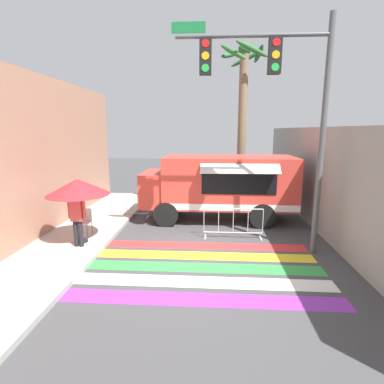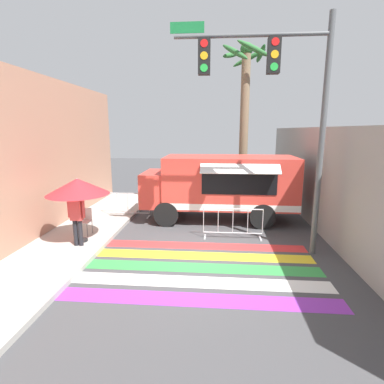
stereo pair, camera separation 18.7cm
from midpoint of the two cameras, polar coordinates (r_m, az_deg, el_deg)
name	(u,v)px [view 1 (the left image)]	position (r m, az deg, el deg)	size (l,w,h in m)	color
ground_plane	(201,260)	(8.58, 1.01, -12.75)	(60.00, 60.00, 0.00)	#424244
sidewalk_left	(24,253)	(10.16, -29.89, -9.99)	(4.40, 16.00, 0.13)	#A8A59E
building_left_facade	(4,163)	(9.73, -32.69, 4.65)	(0.25, 16.00, 5.33)	tan
concrete_wall_right	(320,179)	(11.57, 22.72, 2.24)	(0.20, 16.00, 3.66)	gray
crosswalk_painted	(200,267)	(8.12, 0.84, -14.19)	(6.40, 3.60, 0.01)	purple
food_truck	(217,183)	(11.87, 4.35, 1.69)	(5.92, 2.67, 2.55)	#D13D33
traffic_signal_pole	(277,91)	(8.73, 15.24, 18.11)	(4.21, 0.29, 6.51)	#515456
patio_umbrella	(78,187)	(9.65, -21.45, 0.88)	(1.87, 1.87, 2.00)	black
folding_chair	(84,219)	(10.57, -20.30, -4.92)	(0.42, 0.42, 0.88)	#4C4C51
vendor_person	(77,215)	(9.48, -21.60, -4.10)	(0.53, 0.22, 1.70)	black
barricade_front	(233,223)	(10.09, 7.32, -5.96)	(1.97, 0.44, 1.03)	#B7BABF
barricade_side	(127,206)	(12.64, -12.72, -2.55)	(1.83, 0.44, 1.03)	#B7BABF
palm_tree	(243,104)	(15.40, 9.26, 16.22)	(2.35, 2.43, 7.59)	#7A664C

